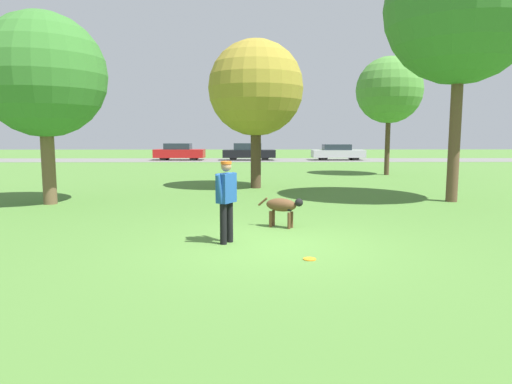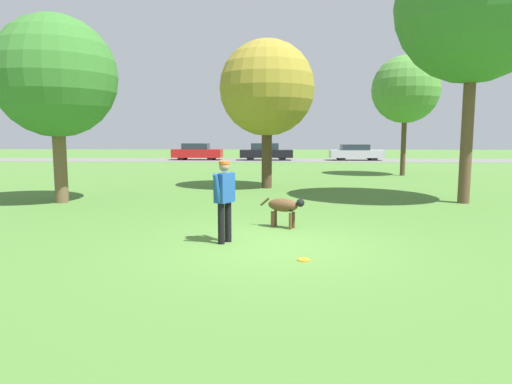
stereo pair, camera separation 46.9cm
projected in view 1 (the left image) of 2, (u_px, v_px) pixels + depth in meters
ground_plane at (273, 245)px, 8.64m from camera, size 120.00×120.00×0.00m
far_road_strip at (255, 160)px, 38.49m from camera, size 120.00×6.00×0.01m
person at (226, 195)px, 8.68m from camera, size 0.42×0.61×1.58m
dog at (283, 206)px, 10.22m from camera, size 1.03×0.61×0.69m
frisbee at (310, 259)px, 7.62m from camera, size 0.22×0.22×0.02m
tree_near_right at (461, 8)px, 13.63m from camera, size 4.56×4.56×8.16m
tree_near_left at (43, 76)px, 13.36m from camera, size 3.63×3.63×5.64m
tree_far_right at (389, 90)px, 23.54m from camera, size 3.42×3.42×6.11m
tree_mid_center at (256, 88)px, 17.61m from camera, size 3.69×3.69×5.73m
parked_car_red at (179, 152)px, 38.39m from camera, size 4.21×1.86×1.42m
parked_car_black at (249, 152)px, 38.31m from camera, size 4.42×1.80×1.43m
parked_car_silver at (338, 152)px, 38.46m from camera, size 4.36×1.77×1.33m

